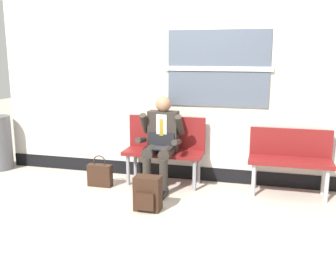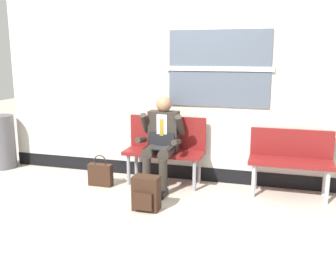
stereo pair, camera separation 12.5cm
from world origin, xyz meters
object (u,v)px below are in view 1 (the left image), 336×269
at_px(bench_with_person, 165,146).
at_px(person_seated, 161,140).
at_px(bench_empty, 290,156).
at_px(backpack, 148,194).
at_px(handbag, 100,175).

xyz_separation_m(bench_with_person, person_seated, (0.00, -0.20, 0.12)).
bearing_deg(bench_with_person, bench_empty, -0.35).
xyz_separation_m(bench_empty, person_seated, (-1.65, -0.19, 0.15)).
relative_size(bench_empty, backpack, 2.55).
xyz_separation_m(bench_empty, backpack, (-1.59, -0.98, -0.30)).
bearing_deg(bench_with_person, handbag, -155.27).
height_order(bench_with_person, backpack, bench_with_person).
distance_m(bench_with_person, bench_empty, 1.65).
distance_m(bench_with_person, backpack, 1.04).
relative_size(bench_with_person, backpack, 2.70).
bearing_deg(backpack, person_seated, 94.45).
relative_size(person_seated, handbag, 2.82).
distance_m(bench_with_person, person_seated, 0.23).
relative_size(person_seated, backpack, 3.05).
xyz_separation_m(bench_empty, handbag, (-2.47, -0.36, -0.34)).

